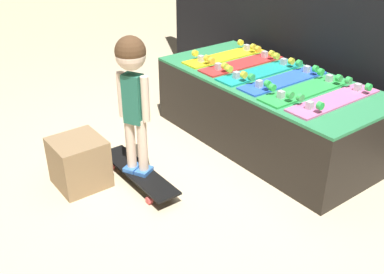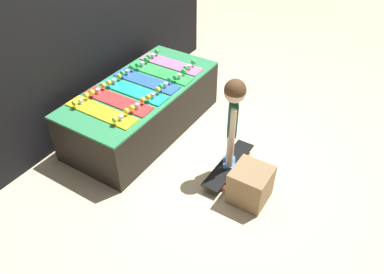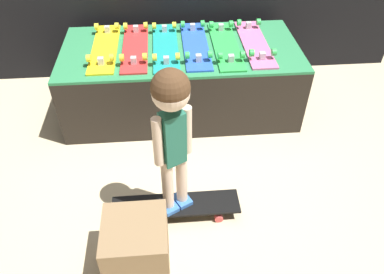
% 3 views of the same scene
% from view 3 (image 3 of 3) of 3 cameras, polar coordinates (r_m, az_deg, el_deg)
% --- Properties ---
extents(ground_plane, '(16.00, 16.00, 0.00)m').
position_cam_3_polar(ground_plane, '(2.77, -0.79, -2.59)').
color(ground_plane, beige).
extents(display_rack, '(1.82, 0.86, 0.55)m').
position_cam_3_polar(display_rack, '(3.08, -1.65, 8.91)').
color(display_rack, black).
rests_on(display_rack, ground_plane).
extents(skateboard_yellow_on_rack, '(0.19, 0.77, 0.09)m').
position_cam_3_polar(skateboard_yellow_on_rack, '(2.99, -13.16, 13.23)').
color(skateboard_yellow_on_rack, yellow).
rests_on(skateboard_yellow_on_rack, display_rack).
extents(skateboard_red_on_rack, '(0.19, 0.77, 0.09)m').
position_cam_3_polar(skateboard_red_on_rack, '(2.96, -8.66, 13.52)').
color(skateboard_red_on_rack, red).
rests_on(skateboard_red_on_rack, display_rack).
extents(skateboard_teal_on_rack, '(0.19, 0.77, 0.09)m').
position_cam_3_polar(skateboard_teal_on_rack, '(2.94, -4.07, 13.66)').
color(skateboard_teal_on_rack, teal).
rests_on(skateboard_teal_on_rack, display_rack).
extents(skateboard_blue_on_rack, '(0.19, 0.77, 0.09)m').
position_cam_3_polar(skateboard_blue_on_rack, '(2.96, 0.52, 13.96)').
color(skateboard_blue_on_rack, blue).
rests_on(skateboard_blue_on_rack, display_rack).
extents(skateboard_green_on_rack, '(0.19, 0.77, 0.09)m').
position_cam_3_polar(skateboard_green_on_rack, '(2.96, 5.13, 13.87)').
color(skateboard_green_on_rack, green).
rests_on(skateboard_green_on_rack, display_rack).
extents(skateboard_pink_on_rack, '(0.19, 0.77, 0.09)m').
position_cam_3_polar(skateboard_pink_on_rack, '(3.02, 9.52, 14.06)').
color(skateboard_pink_on_rack, pink).
rests_on(skateboard_pink_on_rack, display_rack).
extents(skateboard_on_floor, '(0.79, 0.18, 0.09)m').
position_cam_3_polar(skateboard_on_floor, '(2.35, -2.49, -10.44)').
color(skateboard_on_floor, black).
rests_on(skateboard_on_floor, ground_plane).
extents(child, '(0.21, 0.19, 0.95)m').
position_cam_3_polar(child, '(1.87, -3.08, 2.64)').
color(child, '#3870C6').
rests_on(child, skateboard_on_floor).
extents(storage_box, '(0.34, 0.33, 0.34)m').
position_cam_3_polar(storage_box, '(2.09, -8.42, -16.09)').
color(storage_box, '#8E704C').
rests_on(storage_box, ground_plane).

